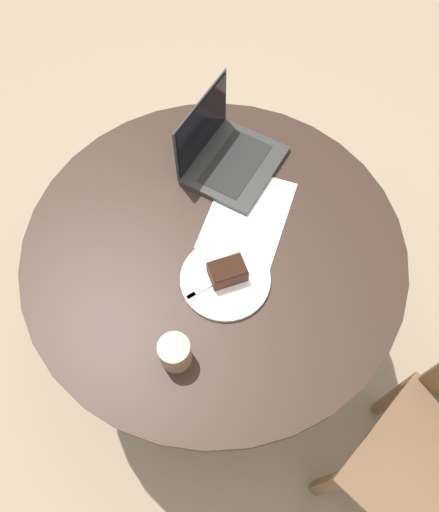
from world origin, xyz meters
TOP-DOWN VIEW (x-y plane):
  - ground_plane at (0.00, 0.00)m, footprint 12.00×12.00m
  - dining_table at (0.00, 0.00)m, footprint 1.12×1.12m
  - paper_document at (0.12, -0.07)m, footprint 0.33×0.26m
  - plate at (-0.10, -0.06)m, footprint 0.25×0.25m
  - cake_slice at (-0.09, -0.06)m, footprint 0.11×0.12m
  - fork at (-0.13, -0.01)m, footprint 0.14×0.13m
  - coffee_glass at (-0.35, 0.02)m, footprint 0.08×0.08m
  - laptop at (0.30, 0.03)m, footprint 0.35×0.32m

SIDE VIEW (x-z plane):
  - ground_plane at x=0.00m, z-range 0.00..0.00m
  - dining_table at x=0.00m, z-range 0.19..0.90m
  - paper_document at x=0.12m, z-range 0.71..0.71m
  - plate at x=-0.10m, z-range 0.71..0.72m
  - fork at x=-0.13m, z-range 0.72..0.72m
  - laptop at x=0.30m, z-range 0.63..0.86m
  - cake_slice at x=-0.09m, z-range 0.72..0.77m
  - coffee_glass at x=-0.35m, z-range 0.71..0.80m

